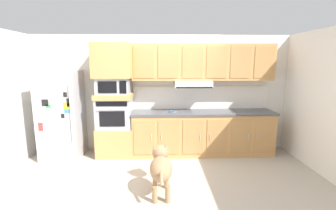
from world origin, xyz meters
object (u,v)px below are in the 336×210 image
built_in_oven (115,113)px  microwave (114,86)px  refrigerator (62,115)px  dog (161,166)px  screwdriver (171,111)px

built_in_oven → microwave: 0.56m
refrigerator → built_in_oven: size_ratio=2.51×
microwave → dog: 2.06m
dog → screwdriver: bearing=-9.8°
built_in_oven → dog: built_in_oven is taller
built_in_oven → microwave: bearing=-0.8°
built_in_oven → microwave: (0.00, -0.00, 0.56)m
refrigerator → dog: bearing=-35.7°
refrigerator → screwdriver: size_ratio=10.44×
refrigerator → built_in_oven: (1.06, 0.07, 0.02)m
refrigerator → dog: refrigerator is taller
microwave → dog: (0.94, -1.51, -1.05)m
microwave → dog: bearing=-58.0°
microwave → built_in_oven: bearing=179.2°
refrigerator → microwave: (1.06, 0.07, 0.58)m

